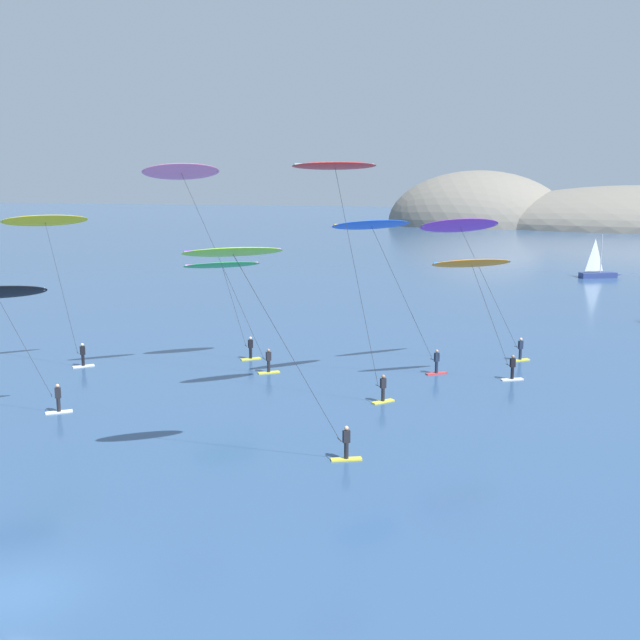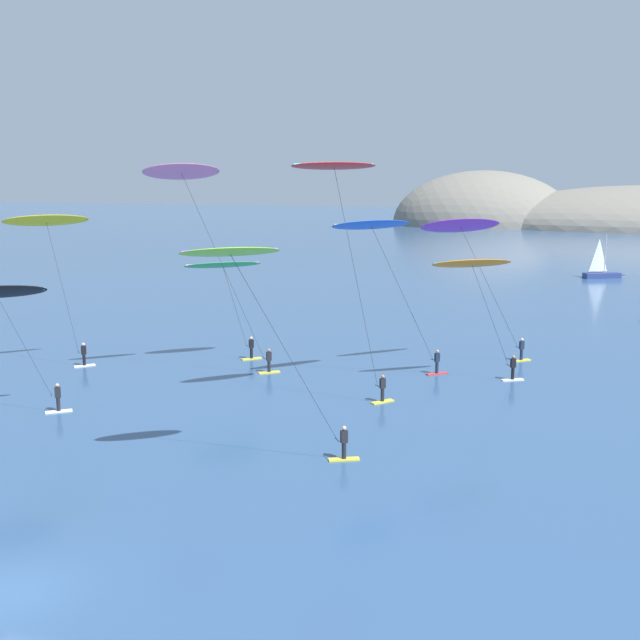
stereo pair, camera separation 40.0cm
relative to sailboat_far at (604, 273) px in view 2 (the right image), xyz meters
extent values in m
plane|color=#2D4C75|center=(-25.29, -89.27, -0.64)|extent=(600.00, 600.00, 0.00)
ellipsoid|color=slate|center=(-22.35, 108.51, -0.64)|extent=(47.92, 43.64, 28.26)
cube|color=navy|center=(-0.28, -0.12, -0.29)|extent=(4.96, 3.21, 0.70)
cone|color=navy|center=(1.92, 0.84, -0.29)|extent=(2.25, 1.48, 0.67)
cylinder|color=#B2B2B7|center=(0.00, 0.00, 2.56)|extent=(0.12, 0.12, 5.00)
pyramid|color=white|center=(-0.83, -0.36, 2.38)|extent=(1.68, 0.80, 4.25)
cylinder|color=#A5A5AD|center=(-0.83, -0.36, 0.31)|extent=(1.68, 0.80, 0.08)
cube|color=yellow|center=(-26.42, -59.09, -0.60)|extent=(1.47, 1.16, 0.08)
cylinder|color=black|center=(-26.42, -59.09, -0.16)|extent=(0.22, 0.22, 0.80)
cube|color=black|center=(-26.42, -59.09, 0.54)|extent=(0.39, 0.37, 0.60)
sphere|color=#9E7051|center=(-26.42, -59.09, 0.96)|extent=(0.22, 0.22, 0.22)
cylinder|color=black|center=(-26.69, -59.31, 0.42)|extent=(0.37, 0.46, 0.04)
ellipsoid|color=pink|center=(-30.94, -62.54, 13.04)|extent=(4.85, 4.18, 1.18)
cylinder|color=#14895B|center=(-30.94, -62.54, 13.09)|extent=(3.87, 3.00, 0.16)
cylinder|color=#333338|center=(-28.82, -60.92, 6.68)|extent=(4.28, 3.27, 12.53)
cube|color=silver|center=(-10.10, -56.84, -0.60)|extent=(1.52, 1.02, 0.08)
cylinder|color=black|center=(-10.10, -56.84, -0.16)|extent=(0.22, 0.22, 0.80)
cube|color=black|center=(-10.10, -56.84, 0.54)|extent=(0.39, 0.35, 0.60)
sphere|color=#9E7051|center=(-10.10, -56.84, 0.96)|extent=(0.22, 0.22, 0.22)
cylinder|color=black|center=(-10.40, -57.03, 0.42)|extent=(0.32, 0.49, 0.04)
ellipsoid|color=orange|center=(-12.90, -58.54, 7.29)|extent=(5.32, 3.80, 0.75)
cylinder|color=#0F7FE5|center=(-12.90, -58.54, 7.34)|extent=(4.61, 2.88, 0.16)
cylinder|color=#333338|center=(-11.65, -57.78, 3.80)|extent=(2.53, 1.55, 6.78)
cube|color=silver|center=(-35.26, -70.94, -0.60)|extent=(1.45, 1.19, 0.08)
cylinder|color=black|center=(-35.26, -70.94, -0.16)|extent=(0.22, 0.22, 0.80)
cube|color=black|center=(-35.26, -70.94, 0.54)|extent=(0.39, 0.36, 0.60)
sphere|color=tan|center=(-35.26, -70.94, 0.96)|extent=(0.22, 0.22, 0.22)
cylinder|color=black|center=(-35.54, -71.14, 0.42)|extent=(0.34, 0.48, 0.04)
cylinder|color=#333338|center=(-36.60, -71.87, 3.42)|extent=(2.14, 1.48, 6.01)
cube|color=yellow|center=(-28.98, -55.53, -0.60)|extent=(1.43, 1.24, 0.08)
cylinder|color=black|center=(-28.98, -55.53, -0.16)|extent=(0.22, 0.22, 0.80)
cube|color=black|center=(-28.98, -55.53, 0.54)|extent=(0.39, 0.36, 0.60)
sphere|color=beige|center=(-28.98, -55.53, 0.96)|extent=(0.22, 0.22, 0.22)
cylinder|color=black|center=(-29.26, -55.73, 0.42)|extent=(0.35, 0.47, 0.04)
ellipsoid|color=green|center=(-30.62, -56.69, 6.46)|extent=(5.51, 4.55, 0.72)
cylinder|color=#D660B7|center=(-30.62, -56.69, 6.51)|extent=(4.45, 3.21, 0.16)
cylinder|color=#333338|center=(-29.94, -56.21, 3.39)|extent=(1.39, 0.99, 5.95)
cube|color=silver|center=(-39.78, -60.65, -0.60)|extent=(1.37, 1.32, 0.08)
cylinder|color=black|center=(-39.78, -60.65, -0.16)|extent=(0.22, 0.22, 0.80)
cube|color=black|center=(-39.78, -60.65, 0.54)|extent=(0.39, 0.38, 0.60)
sphere|color=beige|center=(-39.78, -60.65, 0.96)|extent=(0.22, 0.22, 0.22)
cylinder|color=black|center=(-40.04, -60.89, 0.42)|extent=(0.40, 0.44, 0.04)
ellipsoid|color=yellow|center=(-41.28, -61.99, 9.77)|extent=(5.10, 4.73, 0.96)
cylinder|color=#1432E0|center=(-41.28, -61.99, 9.82)|extent=(4.17, 3.74, 0.16)
cylinder|color=#333338|center=(-40.66, -61.44, 5.05)|extent=(1.27, 1.14, 9.26)
cube|color=yellow|center=(-17.54, -64.18, -0.60)|extent=(1.30, 1.38, 0.08)
cylinder|color=black|center=(-17.54, -64.18, -0.16)|extent=(0.22, 0.22, 0.80)
cube|color=black|center=(-17.54, -64.18, 0.54)|extent=(0.39, 0.37, 0.60)
sphere|color=#9E7051|center=(-17.54, -64.18, 0.96)|extent=(0.22, 0.22, 0.22)
cylinder|color=black|center=(-17.80, -64.41, 0.42)|extent=(0.39, 0.44, 0.04)
ellipsoid|color=red|center=(-20.04, -66.32, 13.34)|extent=(4.87, 4.44, 0.58)
cylinder|color=#23D6DB|center=(-20.04, -66.32, 13.39)|extent=(3.87, 3.33, 0.16)
cylinder|color=#333338|center=(-18.92, -65.36, 6.83)|extent=(2.28, 1.95, 12.83)
cube|color=yellow|center=(-17.53, -74.35, -0.60)|extent=(1.54, 0.94, 0.08)
cylinder|color=black|center=(-17.53, -74.35, -0.16)|extent=(0.22, 0.22, 0.80)
cube|color=black|center=(-17.53, -74.35, 0.54)|extent=(0.39, 0.35, 0.60)
sphere|color=tan|center=(-17.53, -74.35, 0.96)|extent=(0.22, 0.22, 0.22)
cylinder|color=black|center=(-17.83, -74.54, 0.42)|extent=(0.33, 0.48, 0.04)
ellipsoid|color=#8CD12D|center=(-22.04, -77.23, 9.56)|extent=(4.66, 3.76, 0.69)
cylinder|color=#722DD1|center=(-22.04, -77.23, 9.61)|extent=(3.71, 2.45, 0.16)
cylinder|color=#333338|center=(-19.93, -75.88, 4.94)|extent=(4.24, 2.73, 9.05)
cube|color=red|center=(-15.18, -56.48, -0.60)|extent=(1.46, 1.18, 0.08)
cylinder|color=#192338|center=(-15.18, -56.48, -0.16)|extent=(0.22, 0.22, 0.80)
cube|color=#192338|center=(-15.18, -56.48, 0.54)|extent=(0.38, 0.38, 0.60)
sphere|color=tan|center=(-15.18, -56.48, 0.96)|extent=(0.22, 0.22, 0.22)
cylinder|color=black|center=(-15.43, -56.72, 0.42)|extent=(0.41, 0.43, 0.04)
ellipsoid|color=blue|center=(-19.12, -60.18, 9.73)|extent=(5.15, 4.96, 0.82)
cylinder|color=gold|center=(-19.12, -60.18, 9.78)|extent=(4.08, 3.84, 0.16)
cylinder|color=#333338|center=(-17.28, -58.45, 5.02)|extent=(3.72, 3.49, 9.22)
cube|color=yellow|center=(-9.65, -50.95, -0.60)|extent=(1.44, 1.22, 0.08)
cylinder|color=#192338|center=(-9.65, -50.95, -0.16)|extent=(0.22, 0.22, 0.80)
cube|color=#192338|center=(-9.65, -50.95, 0.54)|extent=(0.39, 0.37, 0.60)
sphere|color=beige|center=(-9.65, -50.95, 0.96)|extent=(0.22, 0.22, 0.22)
cylinder|color=black|center=(-9.92, -51.17, 0.42)|extent=(0.38, 0.45, 0.04)
ellipsoid|color=purple|center=(-14.04, -54.55, 9.42)|extent=(5.83, 5.14, 1.16)
cylinder|color=#7ACC42|center=(-14.04, -54.55, 9.47)|extent=(4.79, 3.97, 0.16)
cylinder|color=#333338|center=(-11.98, -52.86, 4.87)|extent=(4.15, 3.41, 8.91)
camera|label=1|loc=(-9.62, -110.20, 13.00)|focal=45.00mm
camera|label=2|loc=(-9.23, -110.10, 13.00)|focal=45.00mm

